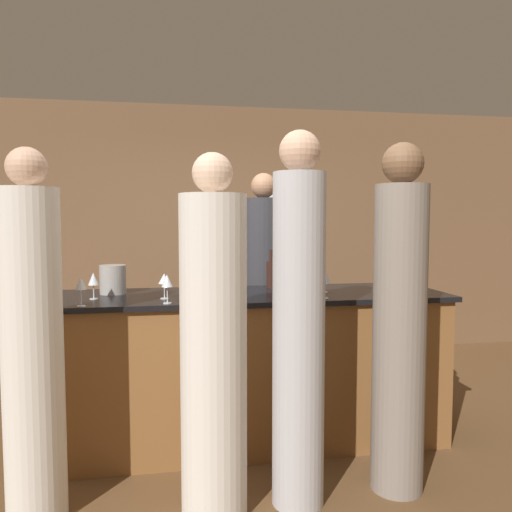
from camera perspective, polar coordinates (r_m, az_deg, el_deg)
name	(u,v)px	position (r m, az deg, el deg)	size (l,w,h in m)	color
ground_plane	(242,440)	(3.73, -1.65, -20.27)	(14.00, 14.00, 0.00)	brown
back_wall	(213,232)	(5.65, -4.90, 2.70)	(8.00, 0.08, 2.80)	brown
bar_counter	(242,367)	(3.55, -1.67, -12.59)	(2.81, 0.80, 1.04)	brown
bartender	(263,296)	(4.25, 0.85, -4.56)	(0.37, 0.37, 1.93)	#2D2D33
guest_0	(214,349)	(2.62, -4.87, -10.57)	(0.34, 0.34, 1.88)	silver
guest_1	(399,327)	(2.95, 16.06, -7.78)	(0.30, 0.30, 1.97)	gray
guest_2	(32,347)	(2.81, -24.19, -9.46)	(0.30, 0.30, 1.90)	silver
guest_3	(299,328)	(2.70, 4.90, -8.24)	(0.28, 0.28, 2.01)	#B2B2B7
wine_bottle_0	(271,273)	(3.72, 1.73, -2.01)	(0.07, 0.07, 0.28)	black
ice_bucket	(113,279)	(3.54, -16.04, -2.59)	(0.18, 0.18, 0.20)	#9E9993
wine_glass_0	(213,278)	(3.36, -4.89, -2.51)	(0.06, 0.06, 0.16)	silver
wine_glass_1	(218,283)	(3.06, -4.34, -3.06)	(0.07, 0.07, 0.16)	silver
wine_glass_2	(324,275)	(3.49, 7.81, -2.19)	(0.08, 0.08, 0.16)	silver
wine_glass_3	(167,282)	(3.05, -10.12, -2.90)	(0.07, 0.07, 0.18)	silver
wine_glass_4	(81,285)	(3.08, -19.39, -3.09)	(0.07, 0.07, 0.17)	silver
wine_glass_5	(164,279)	(3.24, -10.44, -2.63)	(0.08, 0.08, 0.16)	silver
wine_glass_6	(325,278)	(3.22, 7.86, -2.49)	(0.07, 0.07, 0.18)	silver
wine_glass_7	(93,280)	(3.34, -18.09, -2.58)	(0.07, 0.07, 0.17)	silver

